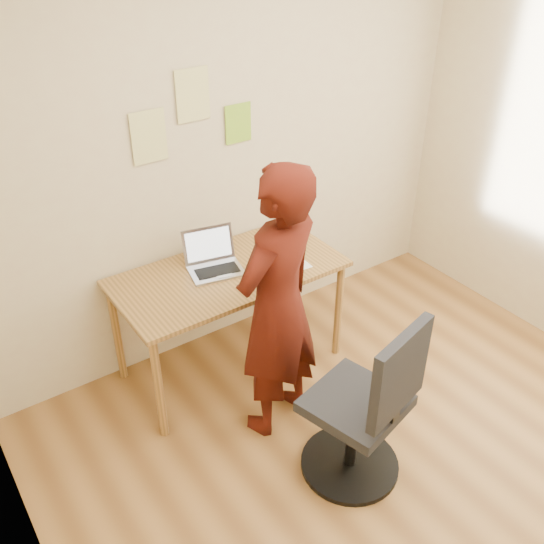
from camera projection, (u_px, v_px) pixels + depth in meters
room at (451, 274)px, 2.53m from camera, size 3.58×3.58×2.78m
desk at (229, 283)px, 3.73m from camera, size 1.40×0.70×0.74m
laptop at (213, 261)px, 3.68m from camera, size 0.37×0.34×0.23m
paper_sheet at (284, 260)px, 3.79m from camera, size 0.24×0.33×0.00m
phone at (269, 278)px, 3.61m from camera, size 0.08×0.12×0.01m
wall_note_left at (149, 137)px, 3.37m from camera, size 0.21×0.00×0.30m
wall_note_mid at (193, 95)px, 3.41m from camera, size 0.21×0.00×0.30m
wall_note_right at (238, 123)px, 3.67m from camera, size 0.18×0.00×0.24m
office_chair at (366, 414)px, 3.09m from camera, size 0.56×0.57×1.04m
person at (277, 306)px, 3.24m from camera, size 0.69×0.55×1.64m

